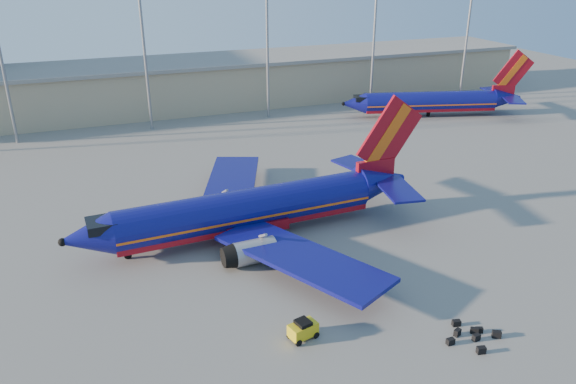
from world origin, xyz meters
name	(u,v)px	position (x,y,z in m)	size (l,w,h in m)	color
ground	(278,254)	(0.00, 0.00, 0.00)	(220.00, 220.00, 0.00)	slate
terminal_building	(222,81)	(10.00, 58.00, 4.32)	(122.00, 16.00, 8.50)	gray
light_mast_row	(206,14)	(5.00, 46.00, 17.55)	(101.60, 1.60, 28.65)	gray
aircraft_main	(255,209)	(-0.65, 4.92, 2.73)	(37.79, 36.31, 12.79)	navy
aircraft_second	(434,101)	(42.14, 36.29, 2.58)	(32.45, 15.75, 11.23)	navy
baggage_tug	(303,329)	(-2.56, -12.46, 0.79)	(2.37, 1.76, 1.52)	gold
luggage_pile	(472,335)	(9.15, -16.96, 0.25)	(4.35, 3.85, 0.54)	black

